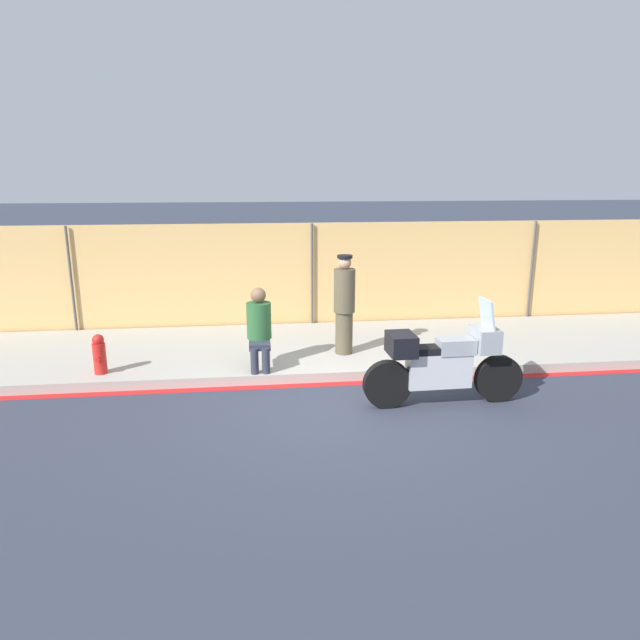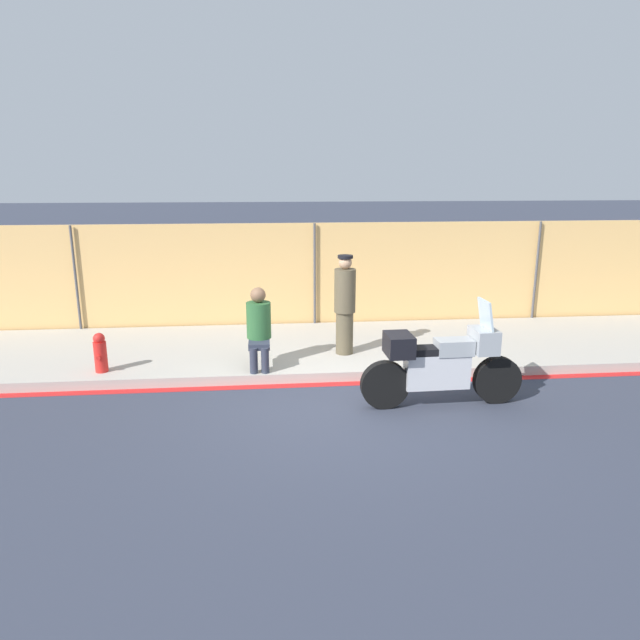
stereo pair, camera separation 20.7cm
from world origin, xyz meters
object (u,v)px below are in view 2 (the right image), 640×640
at_px(motorcycle, 441,364).
at_px(fire_hydrant, 100,353).
at_px(officer_standing, 345,304).
at_px(person_seated_on_curb, 259,324).

height_order(motorcycle, fire_hydrant, motorcycle).
bearing_deg(officer_standing, fire_hydrant, -171.70).
height_order(officer_standing, fire_hydrant, officer_standing).
distance_m(person_seated_on_curb, fire_hydrant, 2.55).
bearing_deg(officer_standing, person_seated_on_curb, -159.99).
distance_m(motorcycle, person_seated_on_curb, 3.00).
xyz_separation_m(motorcycle, person_seated_on_curb, (-2.57, 1.52, 0.25)).
xyz_separation_m(officer_standing, person_seated_on_curb, (-1.48, -0.54, -0.17)).
relative_size(officer_standing, fire_hydrant, 2.71).
relative_size(motorcycle, fire_hydrant, 3.67).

